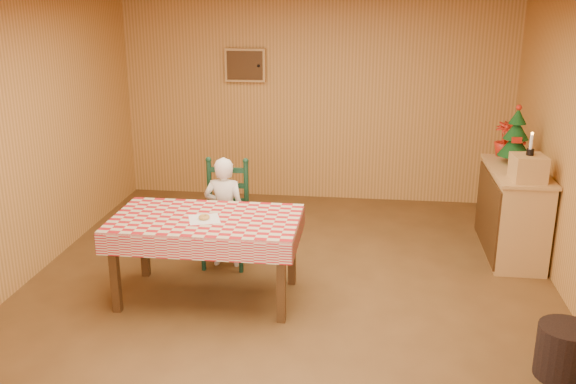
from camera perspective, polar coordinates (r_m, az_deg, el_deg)
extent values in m
plane|color=brown|center=(5.91, -0.25, -9.40)|extent=(6.00, 6.00, 0.00)
cube|color=#C99048|center=(8.36, 2.46, 8.10)|extent=(5.00, 0.10, 2.60)
cube|color=#C99048|center=(6.27, -23.59, 3.38)|extent=(0.10, 6.00, 2.60)
cube|color=#BA7A45|center=(5.26, -0.29, 16.70)|extent=(5.00, 6.00, 0.10)
cube|color=tan|center=(8.36, -3.81, 11.20)|extent=(0.52, 0.08, 0.42)
cube|color=#472B13|center=(8.32, -3.87, 11.16)|extent=(0.46, 0.02, 0.36)
sphere|color=black|center=(8.27, -2.64, 11.14)|extent=(0.04, 0.04, 0.04)
cube|color=#472B13|center=(5.69, -7.31, -2.72)|extent=(1.60, 0.90, 0.06)
cube|color=#472B13|center=(5.73, -15.13, -7.13)|extent=(0.07, 0.07, 0.69)
cube|color=#472B13|center=(5.37, -0.61, -8.21)|extent=(0.07, 0.07, 0.69)
cube|color=#472B13|center=(6.36, -12.66, -4.40)|extent=(0.07, 0.07, 0.69)
cube|color=#472B13|center=(6.04, 0.36, -5.16)|extent=(0.07, 0.07, 0.69)
cube|color=#B0171B|center=(5.68, -7.33, -2.34)|extent=(1.64, 0.94, 0.02)
cube|color=#B0171B|center=(5.29, -8.54, -5.09)|extent=(1.64, 0.02, 0.18)
cube|color=#B0171B|center=(6.14, -6.21, -1.73)|extent=(1.64, 0.02, 0.18)
cube|color=#2D5125|center=(5.97, -14.95, -2.84)|extent=(0.02, 0.94, 0.18)
cube|color=#2D5125|center=(5.57, 0.92, -3.70)|extent=(0.02, 0.94, 0.18)
cube|color=black|center=(6.46, -5.62, -2.90)|extent=(0.44, 0.40, 0.04)
cylinder|color=black|center=(6.43, -7.55, -5.22)|extent=(0.04, 0.04, 0.41)
cylinder|color=black|center=(6.35, -4.21, -5.42)|extent=(0.04, 0.04, 0.41)
cylinder|color=black|center=(6.73, -6.82, -4.10)|extent=(0.04, 0.04, 0.41)
cylinder|color=black|center=(6.66, -3.64, -4.28)|extent=(0.04, 0.04, 0.41)
cylinder|color=black|center=(6.55, -6.99, 0.33)|extent=(0.05, 0.05, 0.60)
sphere|color=black|center=(6.47, -7.09, 2.86)|extent=(0.06, 0.06, 0.06)
cylinder|color=black|center=(6.47, -3.73, 0.20)|extent=(0.05, 0.05, 0.60)
sphere|color=black|center=(6.39, -3.78, 2.77)|extent=(0.06, 0.06, 0.06)
cube|color=black|center=(6.55, -5.34, -0.74)|extent=(0.38, 0.03, 0.05)
cube|color=black|center=(6.50, -5.38, 0.60)|extent=(0.38, 0.03, 0.05)
cube|color=black|center=(6.45, -5.42, 1.96)|extent=(0.38, 0.03, 0.05)
imported|color=white|center=(6.41, -5.65, -1.79)|extent=(0.41, 0.27, 1.12)
cube|color=white|center=(5.63, -7.46, -2.41)|extent=(0.33, 0.33, 0.00)
torus|color=#C39246|center=(5.62, -7.46, -2.23)|extent=(0.13, 0.13, 0.03)
cube|color=tan|center=(7.07, 19.36, -1.83)|extent=(0.50, 1.20, 0.90)
cube|color=tan|center=(6.94, 19.75, 1.79)|extent=(0.54, 1.24, 0.03)
cube|color=#472B13|center=(7.02, 17.28, -1.76)|extent=(0.02, 1.20, 0.80)
cube|color=tan|center=(6.52, 20.57, 2.02)|extent=(0.32, 0.32, 0.25)
cylinder|color=#472B13|center=(7.16, 19.39, 2.76)|extent=(0.04, 0.04, 0.08)
cone|color=#0B3311|center=(7.12, 19.52, 4.00)|extent=(0.34, 0.34, 0.24)
cone|color=#0B3311|center=(7.09, 19.65, 5.26)|extent=(0.26, 0.26, 0.20)
cone|color=#0B3311|center=(7.06, 19.77, 6.37)|extent=(0.18, 0.18, 0.16)
sphere|color=#AC1D0F|center=(7.05, 19.85, 7.08)|extent=(0.06, 0.06, 0.06)
cube|color=#AC1D0F|center=(6.96, 19.67, 4.36)|extent=(0.10, 0.02, 0.06)
sphere|color=#AC1D0F|center=(7.08, 20.27, 4.09)|extent=(0.04, 0.04, 0.04)
sphere|color=#AC1D0F|center=(7.13, 18.97, 4.91)|extent=(0.04, 0.04, 0.04)
sphere|color=#AC1D0F|center=(7.18, 19.86, 5.71)|extent=(0.04, 0.04, 0.04)
imported|color=#AC1D0F|center=(7.40, 18.68, 4.49)|extent=(0.24, 0.24, 0.38)
cylinder|color=black|center=(6.49, 20.72, 3.34)|extent=(0.07, 0.07, 0.06)
cylinder|color=white|center=(6.46, 20.82, 4.19)|extent=(0.03, 0.03, 0.14)
sphere|color=orange|center=(6.45, 20.90, 4.90)|extent=(0.02, 0.02, 0.02)
cylinder|color=black|center=(5.14, 23.34, -12.90)|extent=(0.48, 0.48, 0.40)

